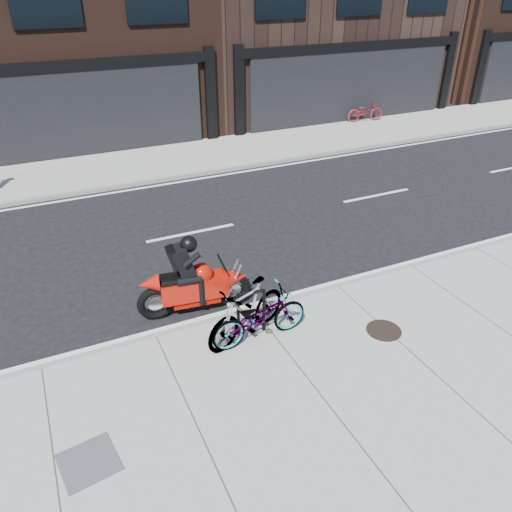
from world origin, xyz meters
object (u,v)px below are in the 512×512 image
bicycle_rear (247,311)px  bicycle_front (259,317)px  bike_rack (251,308)px  motorcycle (199,281)px  manhole_cover (384,330)px  utility_grate (89,462)px  bicycle_far (365,111)px

bicycle_rear → bicycle_front: bearing=24.7°
bike_rack → motorcycle: 1.35m
bicycle_front → manhole_cover: bearing=-111.7°
bicycle_front → bike_rack: bearing=9.8°
manhole_cover → utility_grate: (-5.50, -0.64, 0.00)m
bicycle_front → bicycle_rear: bearing=43.1°
motorcycle → bicycle_far: bearing=49.4°
bike_rack → bicycle_front: size_ratio=0.49×
bike_rack → bicycle_front: (0.05, -0.24, -0.05)m
manhole_cover → bicycle_front: bearing=160.6°
bike_rack → bicycle_rear: (-0.12, -0.07, 0.02)m
bicycle_front → motorcycle: motorcycle is taller
bicycle_front → bicycle_far: bicycle_front is taller
bike_rack → utility_grate: bike_rack is taller
bicycle_far → manhole_cover: size_ratio=2.55×
bicycle_rear → bike_rack: bearing=100.4°
motorcycle → manhole_cover: bearing=-31.1°
bike_rack → utility_grate: (-3.22, -1.66, -0.53)m
bicycle_rear → motorcycle: bearing=178.3°
utility_grate → manhole_cover: bearing=6.6°
bike_rack → motorcycle: size_ratio=0.40×
bicycle_far → utility_grate: (-14.10, -13.26, -0.43)m
bike_rack → motorcycle: motorcycle is taller
bicycle_front → bicycle_far: (10.83, 11.84, -0.05)m
bicycle_front → utility_grate: bearing=111.1°
bicycle_front → motorcycle: (-0.62, 1.47, 0.08)m
bicycle_rear → bicycle_far: bearing=115.9°
bicycle_front → bicycle_rear: 0.25m
manhole_cover → motorcycle: bearing=141.7°
bicycle_far → bicycle_rear: bearing=144.2°
bike_rack → manhole_cover: bike_rack is taller
bicycle_far → utility_grate: bearing=140.7°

